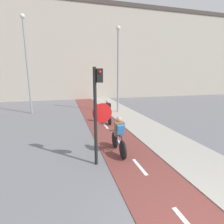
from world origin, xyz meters
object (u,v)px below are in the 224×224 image
(street_lamp_sidewalk, at_px, (118,61))
(cyclist_far, at_px, (108,113))
(cyclist_near, at_px, (119,136))
(street_lamp_far, at_px, (26,56))
(traffic_light_pole, at_px, (98,107))

(street_lamp_sidewalk, bearing_deg, cyclist_far, -118.22)
(cyclist_near, bearing_deg, street_lamp_far, 117.22)
(street_lamp_far, xyz_separation_m, cyclist_near, (4.64, -9.02, -3.81))
(street_lamp_far, xyz_separation_m, street_lamp_sidewalk, (6.95, -1.40, -0.37))
(traffic_light_pole, height_order, cyclist_far, traffic_light_pole)
(traffic_light_pole, relative_size, street_lamp_sidewalk, 0.49)
(cyclist_near, bearing_deg, street_lamp_sidewalk, 73.14)
(street_lamp_sidewalk, bearing_deg, street_lamp_far, 168.58)
(traffic_light_pole, bearing_deg, street_lamp_sidewalk, 68.43)
(traffic_light_pole, relative_size, cyclist_far, 1.93)
(street_lamp_far, bearing_deg, cyclist_near, -62.78)
(traffic_light_pole, xyz_separation_m, street_lamp_far, (-3.69, 9.65, 2.47))
(street_lamp_far, bearing_deg, traffic_light_pole, -69.08)
(cyclist_far, bearing_deg, street_lamp_far, 139.99)
(street_lamp_far, bearing_deg, street_lamp_sidewalk, -11.42)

